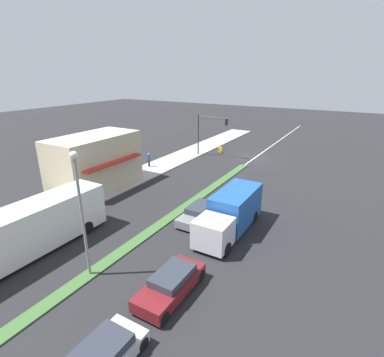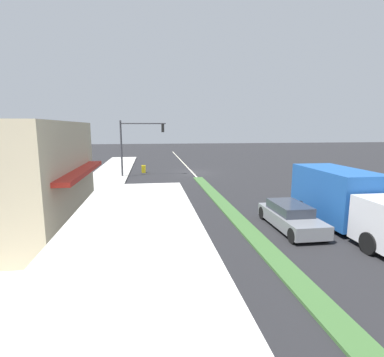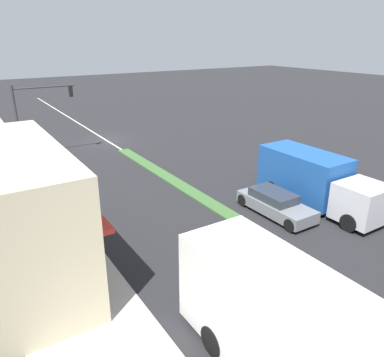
# 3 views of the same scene
# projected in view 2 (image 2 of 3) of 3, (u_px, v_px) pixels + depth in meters

# --- Properties ---
(ground_plane) EXTENTS (160.00, 160.00, 0.00)m
(ground_plane) POSITION_uv_depth(u_px,v_px,m) (238.00, 220.00, 16.37)
(ground_plane) COLOR #232326
(sidewalk_right) EXTENTS (4.00, 73.00, 0.12)m
(sidewalk_right) POSITION_uv_depth(u_px,v_px,m) (63.00, 230.00, 14.65)
(sidewalk_right) COLOR #B2AFA8
(sidewalk_right) RESTS_ON ground
(median_strip) EXTENTS (0.90, 46.00, 0.10)m
(median_strip) POSITION_uv_depth(u_px,v_px,m) (340.00, 326.00, 7.57)
(median_strip) COLOR #3D6633
(median_strip) RESTS_ON ground
(lane_marking_center) EXTENTS (0.16, 60.00, 0.01)m
(lane_marking_center) POSITION_uv_depth(u_px,v_px,m) (192.00, 172.00, 33.94)
(lane_marking_center) COLOR beige
(lane_marking_center) RESTS_ON ground
(building_corner_store) EXTENTS (5.32, 9.07, 5.17)m
(building_corner_store) POSITION_uv_depth(u_px,v_px,m) (24.00, 177.00, 14.17)
(building_corner_store) COLOR #C6B793
(building_corner_store) RESTS_ON sidewalk_right
(traffic_signal_main) EXTENTS (4.59, 0.34, 5.60)m
(traffic_signal_main) POSITION_uv_depth(u_px,v_px,m) (135.00, 139.00, 30.20)
(traffic_signal_main) COLOR #333338
(traffic_signal_main) RESTS_ON sidewalk_right
(pedestrian) EXTENTS (0.34, 0.34, 1.70)m
(pedestrian) POSITION_uv_depth(u_px,v_px,m) (80.00, 182.00, 22.11)
(pedestrian) COLOR #282D42
(pedestrian) RESTS_ON sidewalk_right
(warning_aframe_sign) EXTENTS (0.45, 0.53, 0.84)m
(warning_aframe_sign) POSITION_uv_depth(u_px,v_px,m) (144.00, 169.00, 33.47)
(warning_aframe_sign) COLOR yellow
(warning_aframe_sign) RESTS_ON ground
(delivery_truck) EXTENTS (2.44, 7.50, 2.87)m
(delivery_truck) POSITION_uv_depth(u_px,v_px,m) (346.00, 199.00, 14.98)
(delivery_truck) COLOR silver
(delivery_truck) RESTS_ON ground
(city_bus) EXTENTS (2.56, 11.00, 3.26)m
(city_bus) POSITION_uv_depth(u_px,v_px,m) (132.00, 356.00, 4.32)
(city_bus) COLOR silver
(city_bus) RESTS_ON ground
(suv_grey) EXTENTS (1.75, 4.49, 1.27)m
(suv_grey) POSITION_uv_depth(u_px,v_px,m) (290.00, 217.00, 14.93)
(suv_grey) COLOR slate
(suv_grey) RESTS_ON ground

